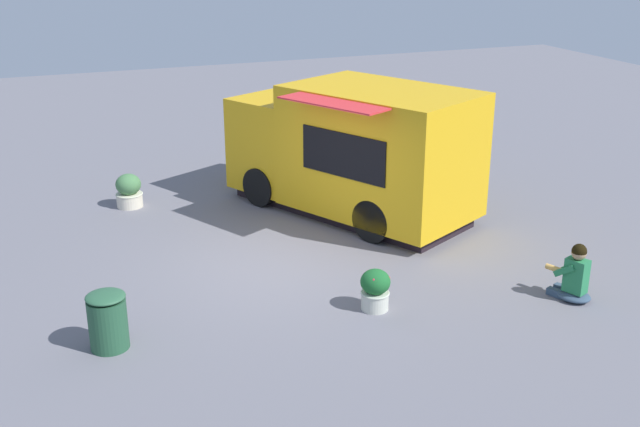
{
  "coord_description": "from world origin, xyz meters",
  "views": [
    {
      "loc": [
        3.86,
        11.37,
        5.32
      ],
      "look_at": [
        -0.41,
        0.47,
        0.99
      ],
      "focal_mm": 43.48,
      "sensor_mm": 36.0,
      "label": 1
    }
  ],
  "objects_px": {
    "planter_flowering_far": "(129,191)",
    "trash_bin": "(108,320)",
    "person_customer": "(574,277)",
    "planter_flowering_near": "(375,289)",
    "food_truck": "(354,152)"
  },
  "relations": [
    {
      "from": "planter_flowering_far",
      "to": "trash_bin",
      "type": "relative_size",
      "value": 0.84
    },
    {
      "from": "person_customer",
      "to": "planter_flowering_far",
      "type": "relative_size",
      "value": 1.33
    },
    {
      "from": "planter_flowering_near",
      "to": "planter_flowering_far",
      "type": "xyz_separation_m",
      "value": [
        2.71,
        -5.88,
        0.01
      ]
    },
    {
      "from": "food_truck",
      "to": "person_customer",
      "type": "bearing_deg",
      "value": 108.02
    },
    {
      "from": "person_customer",
      "to": "trash_bin",
      "type": "height_order",
      "value": "person_customer"
    },
    {
      "from": "planter_flowering_far",
      "to": "trash_bin",
      "type": "bearing_deg",
      "value": 78.99
    },
    {
      "from": "trash_bin",
      "to": "person_customer",
      "type": "bearing_deg",
      "value": 170.9
    },
    {
      "from": "food_truck",
      "to": "planter_flowering_near",
      "type": "xyz_separation_m",
      "value": [
        1.39,
        3.96,
        -0.89
      ]
    },
    {
      "from": "person_customer",
      "to": "planter_flowering_near",
      "type": "height_order",
      "value": "person_customer"
    },
    {
      "from": "planter_flowering_far",
      "to": "food_truck",
      "type": "bearing_deg",
      "value": 154.89
    },
    {
      "from": "food_truck",
      "to": "planter_flowering_far",
      "type": "bearing_deg",
      "value": -25.11
    },
    {
      "from": "food_truck",
      "to": "person_customer",
      "type": "xyz_separation_m",
      "value": [
        -1.55,
        4.75,
        -0.86
      ]
    },
    {
      "from": "person_customer",
      "to": "food_truck",
      "type": "bearing_deg",
      "value": -71.98
    },
    {
      "from": "food_truck",
      "to": "trash_bin",
      "type": "distance_m",
      "value": 6.41
    },
    {
      "from": "trash_bin",
      "to": "planter_flowering_near",
      "type": "bearing_deg",
      "value": 175.69
    }
  ]
}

